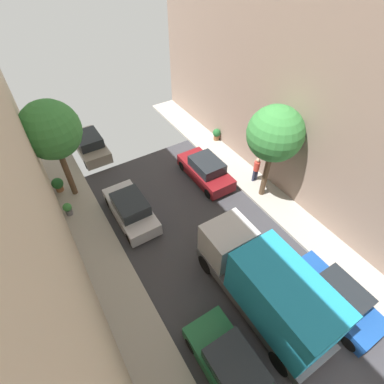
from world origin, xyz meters
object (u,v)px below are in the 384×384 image
(street_tree_1, at_px, (275,134))
(potted_plant_0, at_px, (68,209))
(parked_car_left_2, at_px, (233,369))
(parked_car_left_4, at_px, (90,145))
(parked_car_right_2, at_px, (206,170))
(potted_plant_1, at_px, (58,184))
(potted_plant_2, at_px, (217,134))
(delivery_truck, at_px, (266,286))
(parked_car_right_1, at_px, (335,297))
(street_tree_0, at_px, (51,131))
(parked_car_left_3, at_px, (131,209))
(pedestrian, at_px, (256,169))

(street_tree_1, relative_size, potted_plant_0, 7.28)
(parked_car_left_2, distance_m, parked_car_left_4, 16.44)
(parked_car_right_2, height_order, potted_plant_0, parked_car_right_2)
(potted_plant_1, bearing_deg, potted_plant_2, -3.23)
(street_tree_1, bearing_deg, parked_car_left_2, -137.96)
(potted_plant_0, bearing_deg, potted_plant_2, 8.08)
(delivery_truck, relative_size, street_tree_1, 1.14)
(parked_car_right_1, xyz_separation_m, potted_plant_2, (3.06, 13.08, -0.06))
(street_tree_0, xyz_separation_m, potted_plant_0, (-0.76, -1.57, -4.00))
(parked_car_left_3, bearing_deg, potted_plant_2, 23.52)
(parked_car_left_3, xyz_separation_m, potted_plant_1, (-2.94, 4.33, -0.07))
(street_tree_1, bearing_deg, parked_car_left_4, 127.60)
(pedestrian, relative_size, potted_plant_2, 1.91)
(parked_car_left_2, distance_m, potted_plant_2, 15.44)
(street_tree_1, bearing_deg, parked_car_right_2, 124.00)
(parked_car_left_3, distance_m, street_tree_1, 8.70)
(delivery_truck, height_order, street_tree_1, street_tree_1)
(parked_car_left_2, bearing_deg, potted_plant_1, 102.24)
(parked_car_right_1, relative_size, delivery_truck, 0.64)
(parked_car_left_3, xyz_separation_m, street_tree_0, (-2.21, 3.63, 3.87))
(delivery_truck, height_order, potted_plant_2, delivery_truck)
(parked_car_left_4, bearing_deg, parked_car_right_2, -50.84)
(street_tree_1, bearing_deg, potted_plant_0, 156.45)
(potted_plant_1, bearing_deg, parked_car_right_2, -24.18)
(parked_car_left_2, relative_size, potted_plant_2, 4.65)
(pedestrian, bearing_deg, potted_plant_1, 152.56)
(potted_plant_1, bearing_deg, parked_car_right_1, -58.70)
(parked_car_left_2, xyz_separation_m, parked_car_right_2, (5.40, 9.81, 0.00))
(parked_car_left_2, height_order, potted_plant_2, parked_car_left_2)
(street_tree_0, bearing_deg, parked_car_right_1, -59.69)
(parked_car_right_2, height_order, delivery_truck, delivery_truck)
(parked_car_left_4, xyz_separation_m, potted_plant_1, (-2.94, -2.88, -0.07))
(parked_car_left_4, relative_size, potted_plant_0, 5.30)
(parked_car_left_3, distance_m, potted_plant_0, 3.61)
(pedestrian, bearing_deg, potted_plant_0, 162.80)
(parked_car_left_3, distance_m, delivery_truck, 8.28)
(street_tree_1, xyz_separation_m, potted_plant_0, (-10.44, 4.55, -3.82))
(parked_car_left_4, distance_m, parked_car_right_2, 8.55)
(parked_car_left_2, xyz_separation_m, potted_plant_2, (8.46, 12.91, -0.06))
(pedestrian, distance_m, street_tree_1, 3.57)
(delivery_truck, relative_size, street_tree_0, 1.10)
(street_tree_1, bearing_deg, potted_plant_2, 80.87)
(parked_car_right_1, bearing_deg, potted_plant_2, 76.82)
(pedestrian, xyz_separation_m, potted_plant_1, (-10.85, 5.63, -0.42))
(parked_car_right_1, bearing_deg, potted_plant_1, 121.30)
(street_tree_0, distance_m, potted_plant_1, 4.06)
(parked_car_left_2, distance_m, street_tree_0, 13.60)
(parked_car_left_4, bearing_deg, pedestrian, -47.12)
(parked_car_right_2, bearing_deg, pedestrian, -36.95)
(street_tree_0, xyz_separation_m, street_tree_1, (9.68, -6.11, -0.18))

